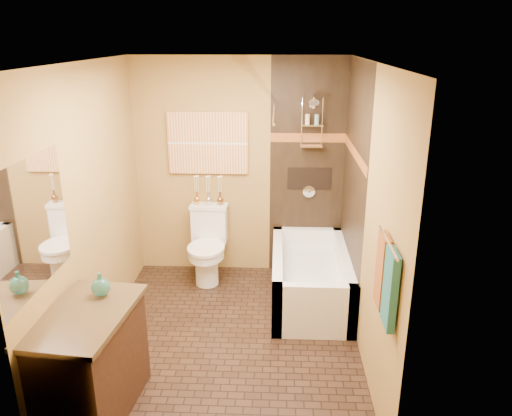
# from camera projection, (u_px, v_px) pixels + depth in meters

# --- Properties ---
(floor) EXTENTS (3.00, 3.00, 0.00)m
(floor) POSITION_uv_depth(u_px,v_px,m) (229.00, 338.00, 4.70)
(floor) COLOR black
(floor) RESTS_ON ground
(wall_left) EXTENTS (0.02, 3.00, 2.50)m
(wall_left) POSITION_uv_depth(u_px,v_px,m) (89.00, 211.00, 4.34)
(wall_left) COLOR #A2803E
(wall_left) RESTS_ON floor
(wall_right) EXTENTS (0.02, 3.00, 2.50)m
(wall_right) POSITION_uv_depth(u_px,v_px,m) (367.00, 215.00, 4.24)
(wall_right) COLOR #A2803E
(wall_right) RESTS_ON floor
(wall_back) EXTENTS (2.40, 0.02, 2.50)m
(wall_back) POSITION_uv_depth(u_px,v_px,m) (240.00, 169.00, 5.71)
(wall_back) COLOR #A2803E
(wall_back) RESTS_ON floor
(wall_front) EXTENTS (2.40, 0.02, 2.50)m
(wall_front) POSITION_uv_depth(u_px,v_px,m) (200.00, 301.00, 2.88)
(wall_front) COLOR #A2803E
(wall_front) RESTS_ON floor
(ceiling) EXTENTS (3.00, 3.00, 0.00)m
(ceiling) POSITION_uv_depth(u_px,v_px,m) (223.00, 62.00, 3.88)
(ceiling) COLOR silver
(ceiling) RESTS_ON wall_back
(alcove_tile_back) EXTENTS (0.85, 0.01, 2.50)m
(alcove_tile_back) POSITION_uv_depth(u_px,v_px,m) (307.00, 170.00, 5.66)
(alcove_tile_back) COLOR black
(alcove_tile_back) RESTS_ON wall_back
(alcove_tile_right) EXTENTS (0.01, 1.50, 2.50)m
(alcove_tile_right) POSITION_uv_depth(u_px,v_px,m) (353.00, 189.00, 4.95)
(alcove_tile_right) COLOR black
(alcove_tile_right) RESTS_ON wall_right
(mosaic_band_back) EXTENTS (0.85, 0.01, 0.10)m
(mosaic_band_back) POSITION_uv_depth(u_px,v_px,m) (309.00, 138.00, 5.53)
(mosaic_band_back) COLOR maroon
(mosaic_band_back) RESTS_ON alcove_tile_back
(mosaic_band_right) EXTENTS (0.01, 1.50, 0.10)m
(mosaic_band_right) POSITION_uv_depth(u_px,v_px,m) (354.00, 153.00, 4.83)
(mosaic_band_right) COLOR maroon
(mosaic_band_right) RESTS_ON alcove_tile_right
(alcove_niche) EXTENTS (0.50, 0.01, 0.25)m
(alcove_niche) POSITION_uv_depth(u_px,v_px,m) (309.00, 178.00, 5.69)
(alcove_niche) COLOR black
(alcove_niche) RESTS_ON alcove_tile_back
(shower_fixtures) EXTENTS (0.24, 0.33, 1.16)m
(shower_fixtures) POSITION_uv_depth(u_px,v_px,m) (312.00, 135.00, 5.42)
(shower_fixtures) COLOR silver
(shower_fixtures) RESTS_ON floor
(curtain_rod) EXTENTS (0.03, 1.55, 0.03)m
(curtain_rod) POSITION_uv_depth(u_px,v_px,m) (275.00, 111.00, 4.73)
(curtain_rod) COLOR silver
(curtain_rod) RESTS_ON wall_back
(towel_bar) EXTENTS (0.02, 0.55, 0.02)m
(towel_bar) POSITION_uv_depth(u_px,v_px,m) (388.00, 242.00, 3.19)
(towel_bar) COLOR silver
(towel_bar) RESTS_ON wall_right
(towel_teal) EXTENTS (0.05, 0.22, 0.52)m
(towel_teal) POSITION_uv_depth(u_px,v_px,m) (390.00, 289.00, 3.15)
(towel_teal) COLOR #1C575E
(towel_teal) RESTS_ON towel_bar
(towel_rust) EXTENTS (0.05, 0.22, 0.52)m
(towel_rust) POSITION_uv_depth(u_px,v_px,m) (382.00, 271.00, 3.40)
(towel_rust) COLOR brown
(towel_rust) RESTS_ON towel_bar
(sunset_painting) EXTENTS (0.90, 0.04, 0.70)m
(sunset_painting) POSITION_uv_depth(u_px,v_px,m) (208.00, 143.00, 5.60)
(sunset_painting) COLOR #C5672E
(sunset_painting) RESTS_ON wall_back
(vanity_mirror) EXTENTS (0.01, 1.00, 0.90)m
(vanity_mirror) POSITION_uv_depth(u_px,v_px,m) (33.00, 226.00, 3.32)
(vanity_mirror) COLOR white
(vanity_mirror) RESTS_ON wall_left
(bathtub) EXTENTS (0.80, 1.50, 0.55)m
(bathtub) POSITION_uv_depth(u_px,v_px,m) (310.00, 281.00, 5.30)
(bathtub) COLOR white
(bathtub) RESTS_ON floor
(toilet) EXTENTS (0.44, 0.64, 0.85)m
(toilet) POSITION_uv_depth(u_px,v_px,m) (208.00, 245.00, 5.71)
(toilet) COLOR white
(toilet) RESTS_ON floor
(vanity) EXTENTS (0.68, 1.01, 0.84)m
(vanity) POSITION_uv_depth(u_px,v_px,m) (89.00, 363.00, 3.66)
(vanity) COLOR black
(vanity) RESTS_ON floor
(teal_bottle) EXTENTS (0.19, 0.19, 0.23)m
(teal_bottle) POSITION_uv_depth(u_px,v_px,m) (100.00, 285.00, 3.72)
(teal_bottle) COLOR #246D5F
(teal_bottle) RESTS_ON vanity
(bud_vases) EXTENTS (0.34, 0.07, 0.33)m
(bud_vases) POSITION_uv_depth(u_px,v_px,m) (208.00, 190.00, 5.69)
(bud_vases) COLOR gold
(bud_vases) RESTS_ON toilet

